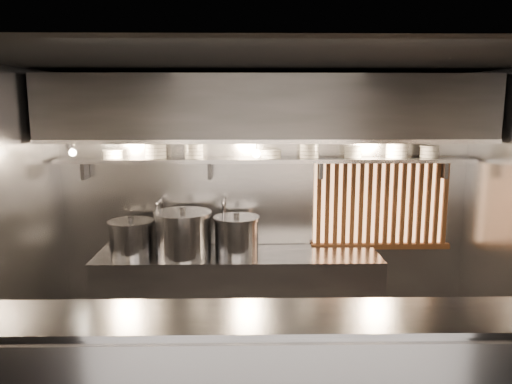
{
  "coord_description": "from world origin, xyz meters",
  "views": [
    {
      "loc": [
        -0.19,
        -3.97,
        2.46
      ],
      "look_at": [
        -0.12,
        0.55,
        1.67
      ],
      "focal_mm": 35.0,
      "sensor_mm": 36.0,
      "label": 1
    }
  ],
  "objects_px": {
    "stock_pot_left": "(183,233)",
    "stock_pot_mid": "(131,237)",
    "heat_lamp": "(70,146)",
    "pendant_bulb": "(256,153)",
    "stock_pot_right": "(237,235)"
  },
  "relations": [
    {
      "from": "stock_pot_left",
      "to": "stock_pot_mid",
      "type": "height_order",
      "value": "stock_pot_left"
    },
    {
      "from": "heat_lamp",
      "to": "stock_pot_mid",
      "type": "xyz_separation_m",
      "value": [
        0.48,
        0.29,
        -0.98
      ]
    },
    {
      "from": "heat_lamp",
      "to": "pendant_bulb",
      "type": "xyz_separation_m",
      "value": [
        1.8,
        0.35,
        -0.11
      ]
    },
    {
      "from": "stock_pot_mid",
      "to": "stock_pot_right",
      "type": "height_order",
      "value": "stock_pot_right"
    },
    {
      "from": "pendant_bulb",
      "to": "stock_pot_right",
      "type": "xyz_separation_m",
      "value": [
        -0.21,
        -0.03,
        -0.86
      ]
    },
    {
      "from": "stock_pot_right",
      "to": "pendant_bulb",
      "type": "bearing_deg",
      "value": 8.57
    },
    {
      "from": "heat_lamp",
      "to": "stock_pot_mid",
      "type": "height_order",
      "value": "heat_lamp"
    },
    {
      "from": "stock_pot_mid",
      "to": "stock_pot_left",
      "type": "bearing_deg",
      "value": -4.23
    },
    {
      "from": "pendant_bulb",
      "to": "stock_pot_left",
      "type": "bearing_deg",
      "value": -172.83
    },
    {
      "from": "stock_pot_mid",
      "to": "stock_pot_right",
      "type": "bearing_deg",
      "value": 1.25
    },
    {
      "from": "stock_pot_left",
      "to": "stock_pot_right",
      "type": "relative_size",
      "value": 1.38
    },
    {
      "from": "stock_pot_left",
      "to": "heat_lamp",
      "type": "bearing_deg",
      "value": -166.2
    },
    {
      "from": "pendant_bulb",
      "to": "stock_pot_mid",
      "type": "distance_m",
      "value": 1.59
    },
    {
      "from": "heat_lamp",
      "to": "stock_pot_right",
      "type": "distance_m",
      "value": 1.89
    },
    {
      "from": "heat_lamp",
      "to": "stock_pot_left",
      "type": "relative_size",
      "value": 0.43
    }
  ]
}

